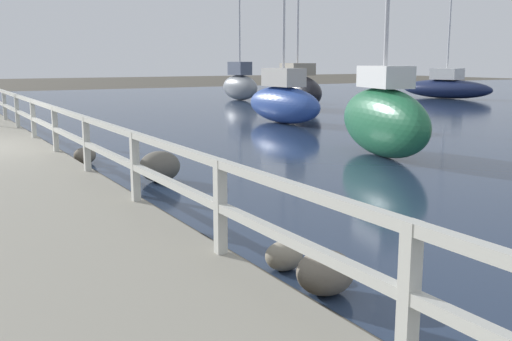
# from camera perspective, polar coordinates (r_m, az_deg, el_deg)

# --- Properties ---
(railing) EXTENTS (0.10, 32.50, 0.91)m
(railing) POSITION_cam_1_polar(r_m,az_deg,el_deg) (13.92, -19.64, 4.92)
(railing) COLOR beige
(railing) RESTS_ON dock_walkway
(boulder_downstream) EXTENTS (0.39, 0.35, 0.30)m
(boulder_downstream) POSITION_cam_1_polar(r_m,az_deg,el_deg) (6.09, 2.68, -8.14)
(boulder_downstream) COLOR gray
(boulder_downstream) RESTS_ON ground
(boulder_near_dock) EXTENTS (0.45, 0.41, 0.34)m
(boulder_near_dock) POSITION_cam_1_polar(r_m,az_deg,el_deg) (12.73, -15.99, 1.38)
(boulder_near_dock) COLOR slate
(boulder_near_dock) RESTS_ON ground
(boulder_water_edge) EXTENTS (0.54, 0.49, 0.41)m
(boulder_water_edge) POSITION_cam_1_polar(r_m,az_deg,el_deg) (5.51, 6.60, -9.63)
(boulder_water_edge) COLOR slate
(boulder_water_edge) RESTS_ON ground
(boulder_mid_strip) EXTENTS (0.72, 0.65, 0.54)m
(boulder_mid_strip) POSITION_cam_1_polar(r_m,az_deg,el_deg) (10.54, -9.16, 0.39)
(boulder_mid_strip) COLOR #666056
(boulder_mid_strip) RESTS_ON ground
(sailboat_green) EXTENTS (1.87, 3.78, 7.44)m
(sailboat_green) POSITION_cam_1_polar(r_m,az_deg,el_deg) (13.39, 12.03, 4.98)
(sailboat_green) COLOR #236B42
(sailboat_green) RESTS_ON water_surface
(sailboat_navy) EXTENTS (2.74, 5.57, 6.58)m
(sailboat_navy) POSITION_cam_1_polar(r_m,az_deg,el_deg) (34.91, 17.66, 7.58)
(sailboat_navy) COLOR #192347
(sailboat_navy) RESTS_ON water_surface
(sailboat_blue) EXTENTS (1.16, 3.94, 5.02)m
(sailboat_blue) POSITION_cam_1_polar(r_m,az_deg,el_deg) (20.16, 2.61, 6.62)
(sailboat_blue) COLOR #2D4C9E
(sailboat_blue) RESTS_ON water_surface
(sailboat_black) EXTENTS (2.34, 4.52, 7.95)m
(sailboat_black) POSITION_cam_1_polar(r_m,az_deg,el_deg) (26.11, 3.93, 7.70)
(sailboat_black) COLOR black
(sailboat_black) RESTS_ON water_surface
(sailboat_gray) EXTENTS (1.21, 3.09, 5.38)m
(sailboat_gray) POSITION_cam_1_polar(r_m,az_deg,el_deg) (31.93, -1.55, 8.18)
(sailboat_gray) COLOR gray
(sailboat_gray) RESTS_ON water_surface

